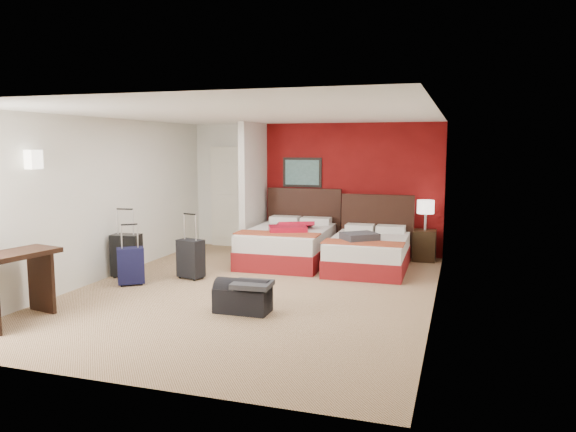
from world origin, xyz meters
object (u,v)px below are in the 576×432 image
at_px(suitcase_black, 127,257).
at_px(duffel_bag, 243,299).
at_px(nightstand, 424,245).
at_px(red_suitcase_open, 292,227).
at_px(suitcase_charcoal, 191,260).
at_px(bed_right, 368,254).
at_px(desk, 15,287).
at_px(bed_left, 288,246).
at_px(suitcase_navy, 131,267).
at_px(table_lamp, 425,215).

relative_size(suitcase_black, duffel_bag, 0.96).
bearing_deg(duffel_bag, nightstand, 62.67).
bearing_deg(red_suitcase_open, suitcase_charcoal, -151.79).
height_order(bed_right, duffel_bag, bed_right).
height_order(bed_right, desk, desk).
height_order(bed_left, bed_right, bed_left).
distance_m(bed_right, suitcase_navy, 3.84).
distance_m(bed_left, nightstand, 2.48).
bearing_deg(duffel_bag, table_lamp, 62.67).
relative_size(table_lamp, desk, 0.54).
distance_m(bed_left, duffel_bag, 3.02).
bearing_deg(suitcase_charcoal, duffel_bag, -28.57).
bearing_deg(suitcase_black, table_lamp, 24.84).
bearing_deg(bed_left, suitcase_navy, -129.50).
relative_size(nightstand, duffel_bag, 0.82).
xyz_separation_m(red_suitcase_open, table_lamp, (2.21, 0.98, 0.18)).
xyz_separation_m(bed_left, suitcase_black, (-2.09, -1.85, 0.03)).
relative_size(suitcase_black, suitcase_charcoal, 1.12).
bearing_deg(duffel_bag, red_suitcase_open, 94.53).
xyz_separation_m(bed_left, duffel_bag, (0.36, -3.00, -0.13)).
bearing_deg(red_suitcase_open, bed_left, 111.18).
xyz_separation_m(suitcase_black, duffel_bag, (2.45, -1.15, -0.16)).
bearing_deg(bed_right, desk, -132.30).
bearing_deg(duffel_bag, bed_right, 68.14).
bearing_deg(duffel_bag, desk, -154.73).
distance_m(bed_right, suitcase_black, 3.94).
bearing_deg(suitcase_black, red_suitcase_open, 31.66).
relative_size(bed_right, nightstand, 3.22).
distance_m(nightstand, suitcase_black, 5.18).
relative_size(bed_left, table_lamp, 3.67).
height_order(suitcase_black, suitcase_navy, suitcase_black).
relative_size(suitcase_charcoal, duffel_bag, 0.86).
bearing_deg(suitcase_charcoal, red_suitcase_open, 67.25).
relative_size(suitcase_charcoal, suitcase_navy, 1.10).
height_order(table_lamp, suitcase_charcoal, table_lamp).
distance_m(table_lamp, suitcase_black, 5.20).
relative_size(duffel_bag, desk, 0.68).
bearing_deg(suitcase_navy, bed_left, 16.01).
bearing_deg(table_lamp, nightstand, 0.00).
relative_size(nightstand, table_lamp, 1.03).
relative_size(table_lamp, duffel_bag, 0.80).
bearing_deg(bed_right, red_suitcase_open, 176.73).
distance_m(red_suitcase_open, nightstand, 2.45).
distance_m(suitcase_black, desk, 2.32).
bearing_deg(suitcase_navy, suitcase_charcoal, 7.22).
height_order(bed_right, suitcase_navy, bed_right).
bearing_deg(nightstand, duffel_bag, -116.73).
distance_m(bed_right, suitcase_charcoal, 2.94).
height_order(suitcase_navy, desk, desk).
bearing_deg(bed_left, nightstand, 19.28).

